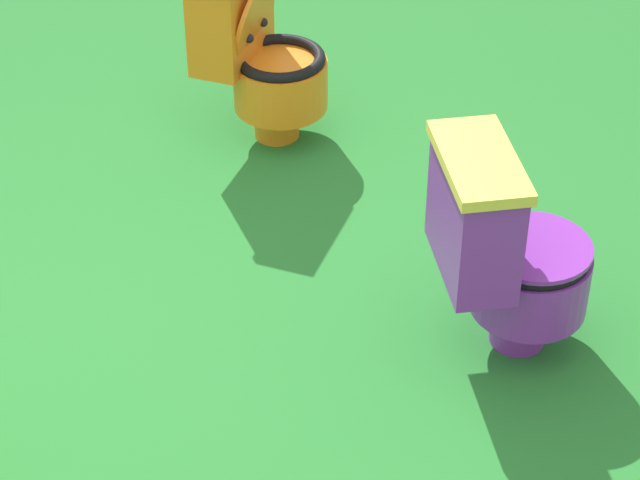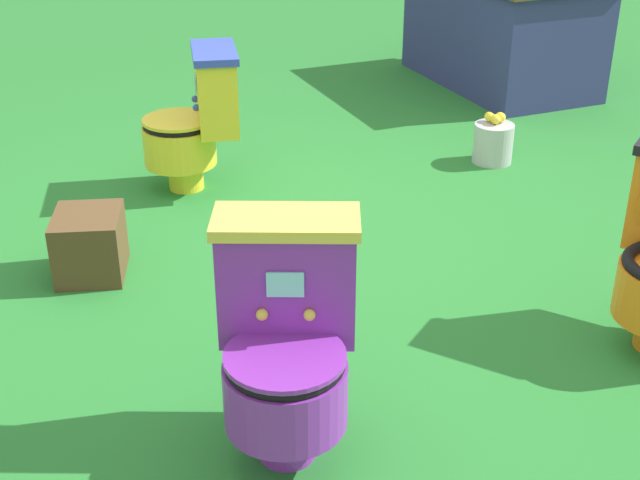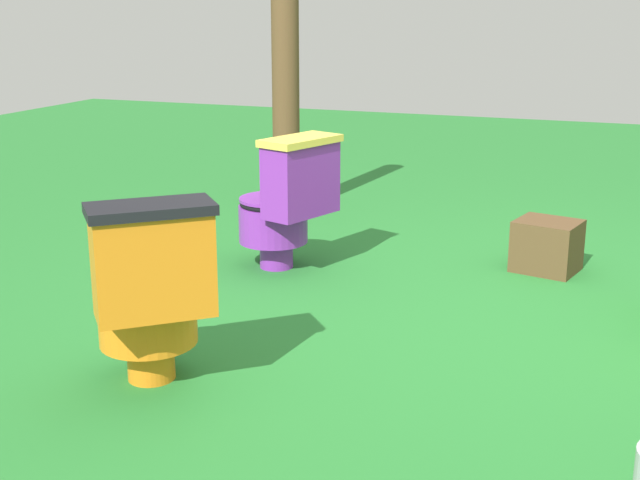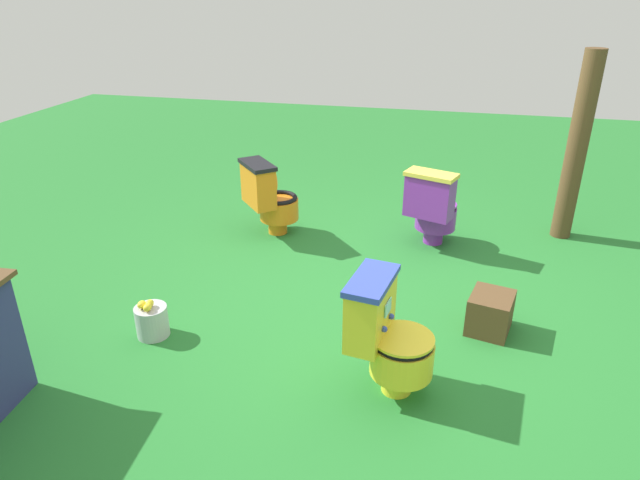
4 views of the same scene
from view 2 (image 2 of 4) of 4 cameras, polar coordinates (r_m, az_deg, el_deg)
name	(u,v)px [view 2 (image 2 of 4)]	position (r m, az deg, el deg)	size (l,w,h in m)	color
ground	(304,261)	(3.81, -1.03, -1.36)	(14.00, 14.00, 0.00)	#26752D
toilet_yellow	(196,120)	(4.46, -8.16, 7.84)	(0.47, 0.55, 0.73)	yellow
toilet_purple	(286,340)	(2.60, -2.24, -6.58)	(0.60, 0.54, 0.73)	purple
vendor_table	(502,28)	(6.36, 11.85, 13.46)	(1.52, 0.96, 0.85)	navy
small_crate	(90,244)	(3.78, -14.89, -0.28)	(0.32, 0.28, 0.27)	brown
lemon_bucket	(493,142)	(4.94, 11.31, 6.34)	(0.22, 0.22, 0.28)	#B7B7BF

